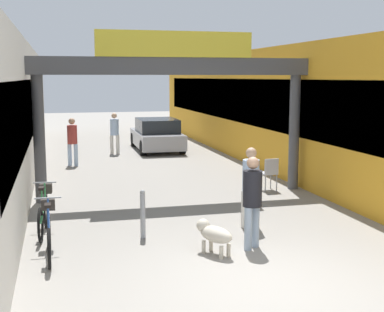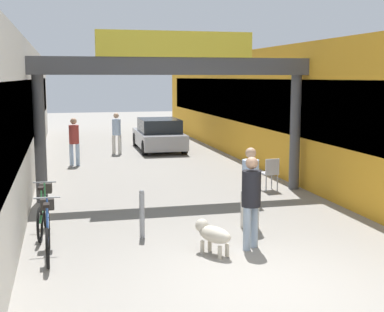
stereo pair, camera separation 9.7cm
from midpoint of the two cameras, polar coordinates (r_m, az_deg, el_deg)
ground_plane at (r=8.33m, az=7.62°, el=-13.20°), size 80.00×80.00×0.00m
storefront_right at (r=19.89m, az=9.91°, el=5.24°), size 3.00×26.00×3.99m
arcade_sign_gateway at (r=13.66m, az=-1.65°, el=8.14°), size 7.40×0.47×4.19m
pedestrian_with_dog at (r=9.57m, az=6.62°, el=-4.33°), size 0.48×0.48×1.67m
pedestrian_companion at (r=10.87m, az=6.49°, el=-2.82°), size 0.46×0.46×1.66m
pedestrian_carrying_crate at (r=18.89m, az=-12.33°, el=1.83°), size 0.46×0.46×1.66m
pedestrian_elderly_walking at (r=21.46m, az=-7.94°, el=2.69°), size 0.41×0.41×1.65m
dog_on_leash at (r=9.37m, az=2.45°, el=-8.28°), size 0.63×0.81×0.58m
bicycle_blue_nearest at (r=9.55m, az=-14.85°, el=-7.80°), size 0.46×1.69×0.98m
bicycle_green_second at (r=10.96m, az=-15.32°, el=-5.72°), size 0.46×1.69×0.98m
bollard_post_metal at (r=10.29m, az=-5.09°, el=-6.12°), size 0.10×0.10×0.94m
cafe_chair_aluminium_nearer at (r=14.58m, az=8.56°, el=-1.61°), size 0.43×0.43×0.89m
parked_car_silver at (r=22.52m, az=-3.43°, el=2.26°), size 1.84×4.03×1.33m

